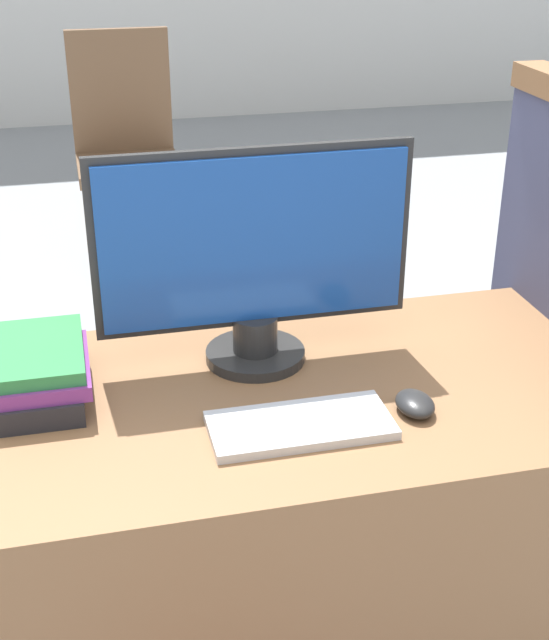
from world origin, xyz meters
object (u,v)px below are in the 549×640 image
keyboard (300,425)px  book_stack (41,371)px  mouse (415,404)px  far_chair (126,139)px  monitor (254,256)px

keyboard → book_stack: bearing=152.3°
mouse → far_chair: bearing=95.8°
monitor → mouse: (0.22, -0.25, -0.19)m
monitor → far_chair: monitor is taller
far_chair → mouse: bearing=-100.9°
mouse → book_stack: book_stack is taller
monitor → keyboard: (0.02, -0.26, -0.20)m
monitor → book_stack: (-0.39, -0.04, -0.16)m
keyboard → mouse: 0.20m
monitor → keyboard: monitor is taller
monitor → far_chair: size_ratio=0.58×
keyboard → mouse: (0.20, 0.01, 0.01)m
mouse → far_chair: (-0.28, 2.71, -0.21)m
book_stack → far_chair: bearing=82.3°
keyboard → book_stack: 0.47m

